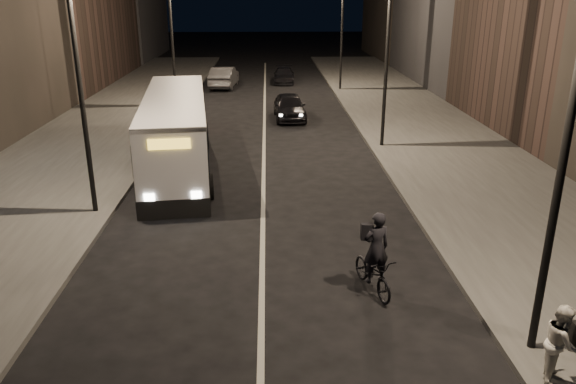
{
  "coord_description": "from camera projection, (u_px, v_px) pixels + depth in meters",
  "views": [
    {
      "loc": [
        0.21,
        -13.65,
        7.13
      ],
      "look_at": [
        0.77,
        1.88,
        1.5
      ],
      "focal_mm": 35.0,
      "sensor_mm": 36.0,
      "label": 1
    }
  ],
  "objects": [
    {
      "name": "car_far",
      "position": [
        284.0,
        75.0,
        45.23
      ],
      "size": [
        1.81,
        4.13,
        1.18
      ],
      "primitive_type": "imported",
      "rotation": [
        0.0,
        0.0,
        -0.04
      ],
      "color": "black",
      "rests_on": "ground"
    },
    {
      "name": "pedestrian_woman",
      "position": [
        561.0,
        343.0,
        10.42
      ],
      "size": [
        0.84,
        0.93,
        1.56
      ],
      "primitive_type": "imported",
      "rotation": [
        0.0,
        0.0,
        1.18
      ],
      "color": "beige",
      "rests_on": "sidewalk_right"
    },
    {
      "name": "sidewalk_right",
      "position": [
        430.0,
        136.0,
        28.67
      ],
      "size": [
        7.0,
        70.0,
        0.16
      ],
      "primitive_type": "cube",
      "color": "#3C3C39",
      "rests_on": "ground"
    },
    {
      "name": "streetlight_left_far",
      "position": [
        175.0,
        20.0,
        33.91
      ],
      "size": [
        1.2,
        0.44,
        8.12
      ],
      "color": "black",
      "rests_on": "sidewalk_left"
    },
    {
      "name": "streetlight_right_near",
      "position": [
        559.0,
        96.0,
        9.85
      ],
      "size": [
        1.2,
        0.44,
        8.12
      ],
      "color": "black",
      "rests_on": "sidewalk_right"
    },
    {
      "name": "sidewalk_left",
      "position": [
        94.0,
        139.0,
        28.08
      ],
      "size": [
        7.0,
        70.0,
        0.16
      ],
      "primitive_type": "cube",
      "color": "#3C3C39",
      "rests_on": "ground"
    },
    {
      "name": "streetlight_left_near",
      "position": [
        85.0,
        51.0,
        17.0
      ],
      "size": [
        1.2,
        0.44,
        8.12
      ],
      "color": "black",
      "rests_on": "sidewalk_left"
    },
    {
      "name": "streetlight_right_mid",
      "position": [
        382.0,
        32.0,
        24.88
      ],
      "size": [
        1.2,
        0.44,
        8.12
      ],
      "color": "black",
      "rests_on": "sidewalk_right"
    },
    {
      "name": "cyclist_on_bicycle",
      "position": [
        374.0,
        265.0,
        13.79
      ],
      "size": [
        1.16,
        2.02,
        2.2
      ],
      "rotation": [
        0.0,
        0.0,
        0.28
      ],
      "color": "black",
      "rests_on": "ground"
    },
    {
      "name": "ground",
      "position": [
        262.0,
        268.0,
        15.25
      ],
      "size": [
        180.0,
        180.0,
        0.0
      ],
      "primitive_type": "plane",
      "color": "black",
      "rests_on": "ground"
    },
    {
      "name": "car_near",
      "position": [
        290.0,
        107.0,
        32.48
      ],
      "size": [
        1.91,
        4.36,
        1.46
      ],
      "primitive_type": "imported",
      "rotation": [
        0.0,
        0.0,
        0.04
      ],
      "color": "black",
      "rests_on": "ground"
    },
    {
      "name": "city_bus",
      "position": [
        176.0,
        130.0,
        23.19
      ],
      "size": [
        3.74,
        11.53,
        3.06
      ],
      "rotation": [
        0.0,
        0.0,
        0.12
      ],
      "color": "white",
      "rests_on": "ground"
    },
    {
      "name": "car_mid",
      "position": [
        224.0,
        77.0,
        42.97
      ],
      "size": [
        2.08,
        4.94,
        1.59
      ],
      "primitive_type": "imported",
      "rotation": [
        0.0,
        0.0,
        3.06
      ],
      "color": "#3B3B3E",
      "rests_on": "ground"
    },
    {
      "name": "streetlight_right_far",
      "position": [
        339.0,
        16.0,
        39.91
      ],
      "size": [
        1.2,
        0.44,
        8.12
      ],
      "color": "black",
      "rests_on": "sidewalk_right"
    }
  ]
}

